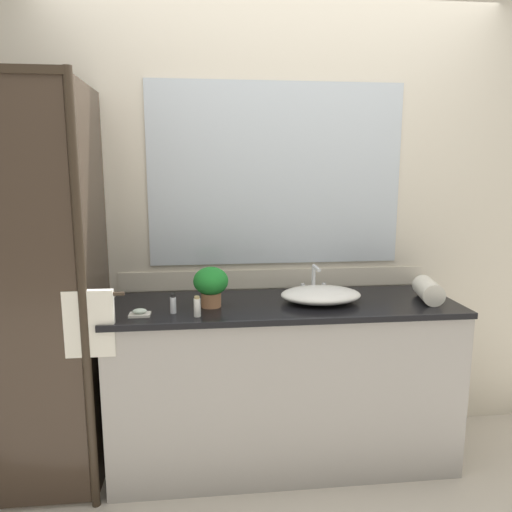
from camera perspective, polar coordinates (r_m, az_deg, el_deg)
ground_plane at (r=2.88m, az=3.22°, el=-23.05°), size 8.00×8.00×0.00m
wall_back_with_mirror at (r=2.76m, az=2.32°, el=4.53°), size 4.40×0.06×2.60m
vanity_cabinet at (r=2.67m, az=3.29°, el=-14.83°), size 1.80×0.58×0.90m
shower_enclosure at (r=2.42m, az=-27.12°, el=-4.28°), size 1.20×0.59×2.00m
sink_basin at (r=2.52m, az=7.75°, el=-4.62°), size 0.42×0.32×0.08m
faucet at (r=2.67m, az=6.94°, el=-3.37°), size 0.17×0.15×0.17m
potted_plant at (r=2.41m, az=-5.43°, el=-3.32°), size 0.18×0.18×0.20m
soap_dish at (r=2.34m, az=-13.74°, el=-6.64°), size 0.10×0.07×0.04m
amenity_bottle_body_wash at (r=2.27m, az=-7.06°, el=-6.05°), size 0.03×0.03×0.10m
amenity_bottle_shampoo at (r=2.34m, az=-9.88°, el=-5.69°), size 0.03×0.03×0.10m
rolled_towel_near_edge at (r=2.68m, az=19.92°, el=-3.88°), size 0.16×0.26×0.11m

